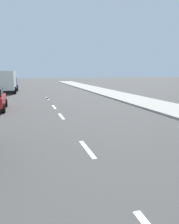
{
  "coord_description": "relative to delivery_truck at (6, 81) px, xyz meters",
  "views": [
    {
      "loc": [
        -1.94,
        3.61,
        2.71
      ],
      "look_at": [
        0.44,
        11.68,
        1.1
      ],
      "focal_mm": 33.88,
      "sensor_mm": 36.0,
      "label": 1
    }
  ],
  "objects": [
    {
      "name": "lane_stripe_7",
      "position": [
        4.57,
        -7.35,
        -1.5
      ],
      "size": [
        0.16,
        1.8,
        0.01
      ],
      "primitive_type": "cube",
      "color": "white",
      "rests_on": "ground"
    },
    {
      "name": "lane_stripe_4",
      "position": [
        4.57,
        -16.87,
        -1.5
      ],
      "size": [
        0.16,
        1.8,
        0.01
      ],
      "primitive_type": "cube",
      "color": "white",
      "rests_on": "ground"
    },
    {
      "name": "sidewalk_strip",
      "position": [
        12.58,
        -11.21,
        -1.43
      ],
      "size": [
        3.6,
        80.0,
        0.14
      ],
      "primitive_type": "cube",
      "color": "#9E998E",
      "rests_on": "ground"
    },
    {
      "name": "lane_stripe_5",
      "position": [
        4.57,
        -13.25,
        -1.5
      ],
      "size": [
        0.16,
        1.8,
        0.01
      ],
      "primitive_type": "cube",
      "color": "white",
      "rests_on": "ground"
    },
    {
      "name": "lane_stripe_3",
      "position": [
        4.57,
        -22.74,
        -1.5
      ],
      "size": [
        0.16,
        1.8,
        0.01
      ],
      "primitive_type": "cube",
      "color": "white",
      "rests_on": "ground"
    },
    {
      "name": "lane_stripe_6",
      "position": [
        4.57,
        -7.92,
        -1.5
      ],
      "size": [
        0.16,
        1.8,
        0.01
      ],
      "primitive_type": "cube",
      "color": "white",
      "rests_on": "ground"
    },
    {
      "name": "ground_plane",
      "position": [
        4.57,
        -13.21,
        -1.5
      ],
      "size": [
        160.0,
        160.0,
        0.0
      ],
      "primitive_type": "plane",
      "color": "#423F3D"
    },
    {
      "name": "delivery_truck",
      "position": [
        0.0,
        0.0,
        0.0
      ],
      "size": [
        2.77,
        6.28,
        2.8
      ],
      "rotation": [
        0.0,
        0.0,
        -0.02
      ],
      "color": "#23478C",
      "rests_on": "ground"
    }
  ]
}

